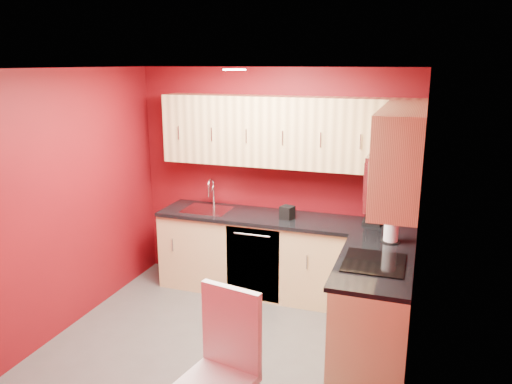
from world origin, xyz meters
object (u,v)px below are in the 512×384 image
Objects in this scene: sink at (208,206)px; coffee_maker at (373,209)px; paper_towel at (391,226)px; napkin_holder at (287,212)px; dining_chair at (215,376)px; microwave at (394,177)px.

coffee_maker is (1.84, 0.10, 0.12)m from sink.
coffee_maker is at bearing 113.36° from paper_towel.
dining_chair is at bearing -86.00° from napkin_holder.
sink is at bearing 168.42° from paper_towel.
microwave is 1.27m from coffee_maker.
coffee_maker is 0.28× the size of dining_chair.
dining_chair is (0.16, -2.36, -0.43)m from napkin_holder.
coffee_maker is 0.90m from napkin_holder.
coffee_maker is 2.65m from dining_chair.
dining_chair is (-0.94, -1.98, -0.51)m from paper_towel.
coffee_maker is at bearing 9.13° from napkin_holder.
napkin_holder is (-1.13, 0.96, -0.68)m from microwave.
napkin_holder is at bearing 139.85° from microwave.
coffee_maker is 0.57m from paper_towel.
dining_chair is (-0.72, -2.50, -0.51)m from coffee_maker.
paper_towel is (-0.02, 0.58, -0.59)m from microwave.
microwave reaches higher than dining_chair.
napkin_holder is at bearing -2.78° from sink.
sink is 1.68× the size of paper_towel.
coffee_maker is 1.00× the size of paper_towel.
sink is at bearing 126.20° from dining_chair.
coffee_maker is at bearing 85.04° from dining_chair.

